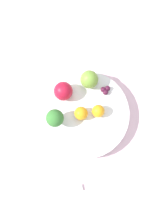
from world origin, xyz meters
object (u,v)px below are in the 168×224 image
bowl (84,114)px  spoon (66,190)px  broccoli (55,118)px  orange_front (82,114)px  apple_green (89,79)px  grape_cluster (105,90)px  orange_back (98,111)px  apple_red (63,91)px

bowl → spoon: bowl is taller
broccoli → orange_front: broccoli is taller
apple_green → bowl: bearing=-134.9°
bowl → spoon: size_ratio=2.92×
broccoli → bowl: bearing=-18.4°
broccoli → grape_cluster: 0.16m
broccoli → orange_back: 0.12m
spoon → bowl: bearing=41.4°
bowl → orange_back: bearing=-34.5°
orange_front → spoon: bearing=-137.5°
orange_back → spoon: bearing=-148.1°
orange_back → spoon: 0.23m
orange_back → spoon: (-0.19, -0.12, -0.05)m
apple_red → grape_cluster: 0.12m
apple_green → spoon: size_ratio=0.58×
orange_back → orange_front: bearing=155.8°
bowl → orange_front: (-0.01, -0.00, 0.04)m
apple_green → orange_front: bearing=-137.6°
bowl → apple_green: apple_green is taller
bowl → grape_cluster: grape_cluster is taller
apple_red → orange_back: apple_red is taller
orange_front → orange_back: bearing=-24.2°
apple_red → orange_back: 0.11m
orange_back → grape_cluster: size_ratio=1.26×
apple_green → orange_front: apple_green is taller
orange_front → apple_red: bearing=93.0°
broccoli → apple_red: broccoli is taller
orange_front → spoon: 0.21m
bowl → broccoli: size_ratio=3.97×
bowl → grape_cluster: (0.09, 0.02, 0.03)m
broccoli → grape_cluster: broccoli is taller
apple_red → apple_green: 0.08m
bowl → orange_back: 0.05m
orange_front → spoon: orange_front is taller
orange_back → grape_cluster: bearing=35.4°
bowl → orange_front: orange_front is taller
broccoli → spoon: 0.20m
orange_front → grape_cluster: bearing=11.8°
apple_green → grape_cluster: (0.02, -0.05, -0.02)m
bowl → spoon: bearing=-138.6°
apple_green → orange_back: 0.09m
spoon → apple_green: bearing=42.5°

